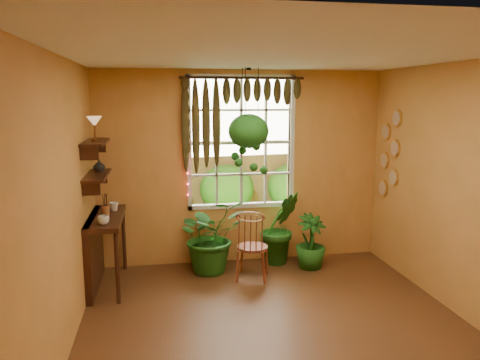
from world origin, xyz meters
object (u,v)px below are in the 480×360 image
(potted_plant_mid, at_px, (280,227))
(potted_plant_left, at_px, (211,235))
(windsor_chair, at_px, (252,256))
(counter_ledge, at_px, (98,243))
(hanging_basket, at_px, (248,134))

(potted_plant_mid, bearing_deg, potted_plant_left, -170.75)
(windsor_chair, bearing_deg, potted_plant_left, 162.00)
(counter_ledge, distance_m, windsor_chair, 1.93)
(windsor_chair, xyz_separation_m, hanging_basket, (0.02, 0.36, 1.54))
(counter_ledge, height_order, potted_plant_left, potted_plant_left)
(counter_ledge, relative_size, hanging_basket, 0.86)
(windsor_chair, height_order, hanging_basket, hanging_basket)
(counter_ledge, distance_m, hanging_basket, 2.34)
(potted_plant_left, height_order, potted_plant_mid, potted_plant_mid)
(counter_ledge, xyz_separation_m, potted_plant_mid, (2.42, 0.44, -0.04))
(counter_ledge, distance_m, potted_plant_left, 1.46)
(potted_plant_mid, bearing_deg, hanging_basket, -160.66)
(potted_plant_left, xyz_separation_m, hanging_basket, (0.50, -0.01, 1.35))
(counter_ledge, bearing_deg, hanging_basket, 7.83)
(potted_plant_left, distance_m, hanging_basket, 1.44)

